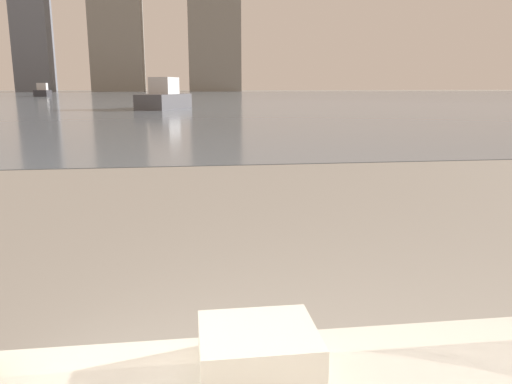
% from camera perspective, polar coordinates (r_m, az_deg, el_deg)
% --- Properties ---
extents(towel_stack, '(0.23, 0.20, 0.08)m').
position_cam_1_polar(towel_stack, '(1.01, 0.25, -17.44)').
color(towel_stack, silver).
rests_on(towel_stack, bathtub).
extents(harbor_water, '(180.00, 110.00, 0.01)m').
position_cam_1_polar(harbor_water, '(62.05, -7.61, 10.85)').
color(harbor_water, slate).
rests_on(harbor_water, ground_plane).
extents(harbor_boat_0, '(2.75, 4.37, 1.55)m').
position_cam_1_polar(harbor_boat_0, '(25.94, -10.42, 10.55)').
color(harbor_boat_0, '#4C4C51').
rests_on(harbor_boat_0, harbor_water).
extents(harbor_boat_1, '(1.77, 4.10, 1.49)m').
position_cam_1_polar(harbor_boat_1, '(62.47, -23.19, 10.50)').
color(harbor_boat_1, '#2D2D33').
rests_on(harbor_boat_1, harbor_water).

